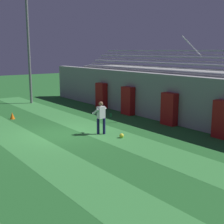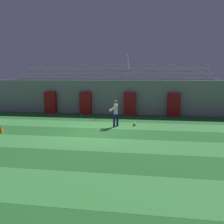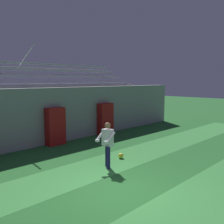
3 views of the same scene
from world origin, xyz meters
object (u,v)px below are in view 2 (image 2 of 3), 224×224
at_px(water_bottle, 81,115).
at_px(padding_pillar_gate_left, 86,103).
at_px(traffic_cone, 1,129).
at_px(soccer_ball, 135,124).
at_px(padding_pillar_gate_right, 130,104).
at_px(padding_pillar_far_left, 50,103).
at_px(padding_pillar_far_right, 174,105).
at_px(goalkeeper, 116,112).

bearing_deg(water_bottle, padding_pillar_gate_left, 90.56).
bearing_deg(traffic_cone, soccer_ball, 20.73).
relative_size(padding_pillar_gate_left, padding_pillar_gate_right, 1.00).
relative_size(padding_pillar_far_left, water_bottle, 7.63).
distance_m(padding_pillar_far_right, soccer_ball, 4.90).
distance_m(padding_pillar_gate_right, padding_pillar_far_right, 3.46).
distance_m(padding_pillar_gate_right, water_bottle, 4.00).
height_order(padding_pillar_gate_left, goalkeeper, padding_pillar_gate_left).
bearing_deg(padding_pillar_far_right, water_bottle, -168.93).
xyz_separation_m(goalkeeper, water_bottle, (-3.01, 2.85, -0.83)).
bearing_deg(padding_pillar_far_left, traffic_cone, -90.77).
relative_size(padding_pillar_far_right, water_bottle, 7.63).
bearing_deg(water_bottle, goalkeeper, -43.40).
height_order(padding_pillar_far_right, water_bottle, padding_pillar_far_right).
height_order(padding_pillar_far_right, soccer_ball, padding_pillar_far_right).
bearing_deg(padding_pillar_gate_right, traffic_cone, -135.87).
distance_m(goalkeeper, traffic_cone, 6.67).
relative_size(soccer_ball, water_bottle, 0.92).
xyz_separation_m(padding_pillar_gate_left, padding_pillar_far_right, (7.14, 0.00, 0.00)).
xyz_separation_m(padding_pillar_gate_right, soccer_ball, (0.53, -3.84, -0.81)).
relative_size(padding_pillar_far_right, soccer_ball, 8.33).
bearing_deg(padding_pillar_far_right, padding_pillar_far_left, 180.00).
relative_size(padding_pillar_gate_left, water_bottle, 7.63).
distance_m(padding_pillar_gate_left, goalkeeper, 5.21).
bearing_deg(goalkeeper, padding_pillar_far_left, 145.15).
distance_m(padding_pillar_far_left, goalkeeper, 7.43).
height_order(padding_pillar_far_right, goalkeeper, padding_pillar_far_right).
distance_m(padding_pillar_far_left, soccer_ball, 8.27).
height_order(padding_pillar_gate_right, padding_pillar_far_right, same).
height_order(padding_pillar_far_left, traffic_cone, padding_pillar_far_left).
bearing_deg(padding_pillar_gate_left, goalkeeper, -54.49).
height_order(goalkeeper, traffic_cone, goalkeeper).
height_order(padding_pillar_gate_right, padding_pillar_far_left, same).
xyz_separation_m(padding_pillar_far_right, goalkeeper, (-4.11, -4.24, 0.04)).
relative_size(goalkeeper, soccer_ball, 7.59).
distance_m(padding_pillar_gate_left, padding_pillar_far_left, 3.07).
distance_m(padding_pillar_gate_right, soccer_ball, 3.96).
bearing_deg(goalkeeper, padding_pillar_gate_left, 125.51).
bearing_deg(traffic_cone, padding_pillar_gate_left, 64.54).
height_order(soccer_ball, water_bottle, water_bottle).
bearing_deg(padding_pillar_far_left, padding_pillar_far_right, 0.00).
bearing_deg(water_bottle, padding_pillar_gate_right, 20.82).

